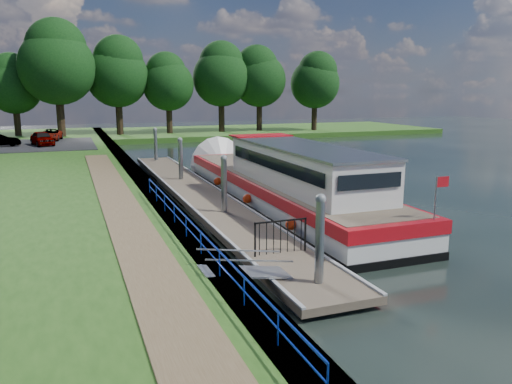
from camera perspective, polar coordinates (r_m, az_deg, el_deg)
name	(u,v)px	position (r m, az deg, el deg)	size (l,w,h in m)	color
ground	(310,289)	(14.95, 6.22, -10.98)	(160.00, 160.00, 0.00)	black
bank_edge	(145,189)	(28.05, -12.56, 0.29)	(1.10, 90.00, 0.78)	#473D2D
far_bank	(214,132)	(67.06, -4.79, 6.81)	(60.00, 18.00, 0.60)	#254E16
footpath	(124,214)	(20.95, -14.82, -2.42)	(1.60, 40.00, 0.05)	brown
carpark	(14,146)	(50.73, -25.96, 4.78)	(14.00, 12.00, 0.06)	black
blue_fence	(193,229)	(16.30, -7.23, -4.21)	(0.04, 18.04, 0.72)	#0C2DBF
pontoon	(199,197)	(26.64, -6.48, -0.54)	(2.50, 30.00, 0.56)	brown
mooring_piles	(199,176)	(26.44, -6.53, 1.78)	(0.30, 27.30, 3.55)	gray
gangway	(245,271)	(14.46, -1.28, -9.03)	(2.58, 1.00, 0.92)	#A5A8AD
gate_panel	(281,232)	(16.45, 2.84, -4.57)	(1.85, 0.05, 1.15)	black
barge	(276,182)	(25.74, 2.36, 1.16)	(4.36, 21.15, 4.78)	black
horizon_trees	(107,71)	(61.19, -16.70, 13.11)	(54.38, 10.03, 12.87)	#332316
car_a	(42,138)	(49.56, -23.25, 5.67)	(1.53, 3.80, 1.29)	#999999
car_d	(50,135)	(54.27, -22.44, 6.06)	(1.85, 4.02, 1.12)	#999999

